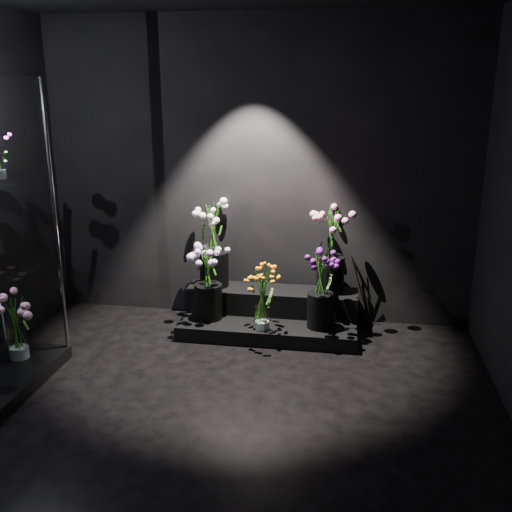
# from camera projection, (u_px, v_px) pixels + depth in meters

# --- Properties ---
(floor) EXTENTS (4.00, 4.00, 0.00)m
(floor) POSITION_uv_depth(u_px,v_px,m) (208.00, 428.00, 3.76)
(floor) COLOR black
(floor) RESTS_ON ground
(wall_back) EXTENTS (4.00, 0.00, 4.00)m
(wall_back) POSITION_uv_depth(u_px,v_px,m) (257.00, 173.00, 5.26)
(wall_back) COLOR black
(wall_back) RESTS_ON floor
(wall_front) EXTENTS (4.00, 0.00, 4.00)m
(wall_front) POSITION_uv_depth(u_px,v_px,m) (7.00, 389.00, 1.47)
(wall_front) COLOR black
(wall_front) RESTS_ON floor
(display_riser) EXTENTS (1.59, 0.71, 0.35)m
(display_riser) POSITION_uv_depth(u_px,v_px,m) (270.00, 314.00, 5.28)
(display_riser) COLOR black
(display_riser) RESTS_ON floor
(bouquet_orange_bells) EXTENTS (0.33, 0.33, 0.56)m
(bouquet_orange_bells) POSITION_uv_depth(u_px,v_px,m) (262.00, 298.00, 4.89)
(bouquet_orange_bells) COLOR white
(bouquet_orange_bells) RESTS_ON display_riser
(bouquet_lilac) EXTENTS (0.36, 0.36, 0.69)m
(bouquet_lilac) POSITION_uv_depth(u_px,v_px,m) (208.00, 278.00, 5.11)
(bouquet_lilac) COLOR black
(bouquet_lilac) RESTS_ON display_riser
(bouquet_purple) EXTENTS (0.35, 0.35, 0.67)m
(bouquet_purple) POSITION_uv_depth(u_px,v_px,m) (321.00, 287.00, 4.92)
(bouquet_purple) COLOR black
(bouquet_purple) RESTS_ON display_riser
(bouquet_cream_roses) EXTENTS (0.45, 0.45, 0.79)m
(bouquet_cream_roses) POSITION_uv_depth(u_px,v_px,m) (214.00, 241.00, 5.30)
(bouquet_cream_roses) COLOR black
(bouquet_cream_roses) RESTS_ON display_riser
(bouquet_pink_roses) EXTENTS (0.41, 0.41, 0.77)m
(bouquet_pink_roses) POSITION_uv_depth(u_px,v_px,m) (331.00, 246.00, 5.14)
(bouquet_pink_roses) COLOR black
(bouquet_pink_roses) RESTS_ON display_riser
(bouquet_case_base_pink) EXTENTS (0.39, 0.39, 0.50)m
(bouquet_case_base_pink) POSITION_uv_depth(u_px,v_px,m) (16.00, 327.00, 4.43)
(bouquet_case_base_pink) COLOR white
(bouquet_case_base_pink) RESTS_ON display_case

